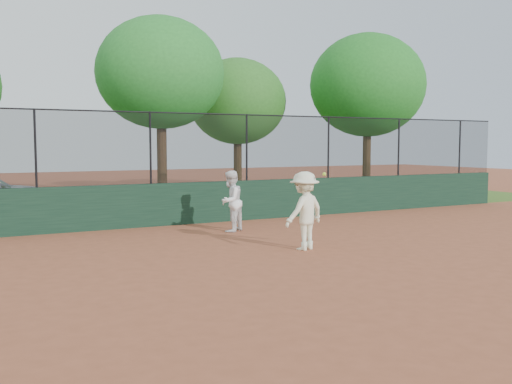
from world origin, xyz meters
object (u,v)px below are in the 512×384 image
tree_3 (238,102)px  tree_4 (368,86)px  player_second (231,201)px  tree_2 (161,73)px  player_main (304,211)px

tree_3 → tree_4: tree_4 is taller
tree_3 → tree_4: 5.65m
player_second → tree_4: 11.97m
tree_2 → tree_4: (9.06, -0.61, -0.07)m
player_main → player_second: bearing=95.7°
tree_3 → player_second: bearing=-117.2°
player_second → tree_2: 7.89m
player_second → player_main: bearing=59.2°
tree_2 → tree_3: 4.71m
tree_2 → tree_3: size_ratio=1.16×
player_main → tree_2: size_ratio=0.25×
tree_3 → tree_4: bearing=-28.9°
player_second → tree_3: tree_3 is taller
player_second → tree_3: bearing=-153.7°
player_second → tree_4: bearing=176.5°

